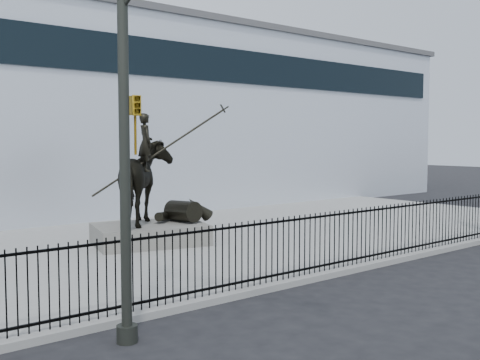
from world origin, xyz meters
TOP-DOWN VIEW (x-y plane):
  - ground at (0.00, 0.00)m, footprint 120.00×120.00m
  - plaza at (0.00, 7.00)m, footprint 30.00×12.00m
  - building at (0.00, 20.00)m, footprint 44.00×14.00m
  - picket_fence at (0.00, 1.25)m, footprint 22.10×0.10m
  - statue_plinth at (-2.49, 7.28)m, footprint 3.87×3.10m
  - equestrian_statue at (-2.43, 7.26)m, footprint 4.24×3.17m
  - traffic_signal_left at (-6.75, -0.62)m, footprint 1.52×4.84m

SIDE VIEW (x-z plane):
  - ground at x=0.00m, z-range 0.00..0.00m
  - plaza at x=0.00m, z-range 0.00..0.15m
  - statue_plinth at x=-2.49m, z-range 0.15..0.79m
  - picket_fence at x=0.00m, z-range 0.15..1.65m
  - equestrian_statue at x=-2.43m, z-range 0.28..3.97m
  - traffic_signal_left at x=-6.75m, z-range 0.53..7.53m
  - building at x=0.00m, z-range 0.00..9.00m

